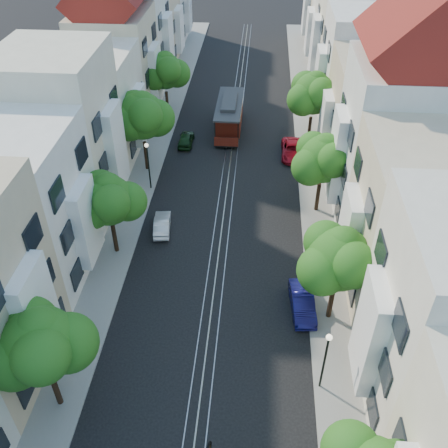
% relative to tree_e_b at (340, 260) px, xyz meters
% --- Properties ---
extents(ground, '(200.00, 200.00, 0.00)m').
position_rel_tree_e_b_xyz_m(ground, '(-7.26, 19.02, -4.73)').
color(ground, black).
rests_on(ground, ground).
extents(sidewalk_east, '(2.50, 80.00, 0.12)m').
position_rel_tree_e_b_xyz_m(sidewalk_east, '(-0.01, 19.02, -4.67)').
color(sidewalk_east, gray).
rests_on(sidewalk_east, ground).
extents(sidewalk_west, '(2.50, 80.00, 0.12)m').
position_rel_tree_e_b_xyz_m(sidewalk_west, '(-14.51, 19.02, -4.67)').
color(sidewalk_west, gray).
rests_on(sidewalk_west, ground).
extents(rail_left, '(0.06, 80.00, 0.02)m').
position_rel_tree_e_b_xyz_m(rail_left, '(-7.81, 19.02, -4.72)').
color(rail_left, gray).
rests_on(rail_left, ground).
extents(rail_slot, '(0.06, 80.00, 0.02)m').
position_rel_tree_e_b_xyz_m(rail_slot, '(-7.26, 19.02, -4.72)').
color(rail_slot, gray).
rests_on(rail_slot, ground).
extents(rail_right, '(0.06, 80.00, 0.02)m').
position_rel_tree_e_b_xyz_m(rail_right, '(-6.71, 19.02, -4.72)').
color(rail_right, gray).
rests_on(rail_right, ground).
extents(lane_line, '(0.08, 80.00, 0.01)m').
position_rel_tree_e_b_xyz_m(lane_line, '(-7.26, 19.02, -4.73)').
color(lane_line, tan).
rests_on(lane_line, ground).
extents(townhouses_east, '(7.75, 72.00, 12.00)m').
position_rel_tree_e_b_xyz_m(townhouses_east, '(4.61, 18.94, 0.45)').
color(townhouses_east, beige).
rests_on(townhouses_east, ground).
extents(townhouses_west, '(7.75, 72.00, 11.76)m').
position_rel_tree_e_b_xyz_m(townhouses_west, '(-19.13, 18.94, 0.35)').
color(townhouses_west, silver).
rests_on(townhouses_west, ground).
extents(tree_e_b, '(4.93, 4.08, 6.68)m').
position_rel_tree_e_b_xyz_m(tree_e_b, '(0.00, 0.00, 0.00)').
color(tree_e_b, black).
rests_on(tree_e_b, ground).
extents(tree_e_c, '(4.84, 3.99, 6.52)m').
position_rel_tree_e_b_xyz_m(tree_e_c, '(-0.00, 11.00, -0.13)').
color(tree_e_c, black).
rests_on(tree_e_c, ground).
extents(tree_e_d, '(5.01, 4.16, 6.85)m').
position_rel_tree_e_b_xyz_m(tree_e_d, '(0.00, 22.00, 0.13)').
color(tree_e_d, black).
rests_on(tree_e_d, ground).
extents(tree_w_a, '(4.93, 4.08, 6.68)m').
position_rel_tree_e_b_xyz_m(tree_w_a, '(-14.40, -7.00, 0.00)').
color(tree_w_a, black).
rests_on(tree_w_a, ground).
extents(tree_w_b, '(4.72, 3.87, 6.27)m').
position_rel_tree_e_b_xyz_m(tree_w_b, '(-14.40, 5.00, -0.34)').
color(tree_w_b, black).
rests_on(tree_w_b, ground).
extents(tree_w_c, '(5.13, 4.28, 7.09)m').
position_rel_tree_e_b_xyz_m(tree_w_c, '(-14.40, 16.00, 0.34)').
color(tree_w_c, black).
rests_on(tree_w_c, ground).
extents(tree_w_d, '(4.84, 3.99, 6.52)m').
position_rel_tree_e_b_xyz_m(tree_w_d, '(-14.40, 27.00, -0.13)').
color(tree_w_d, black).
rests_on(tree_w_d, ground).
extents(lamp_east, '(0.32, 0.32, 4.16)m').
position_rel_tree_e_b_xyz_m(lamp_east, '(-0.96, -4.98, -1.89)').
color(lamp_east, black).
rests_on(lamp_east, ground).
extents(lamp_west, '(0.32, 0.32, 4.16)m').
position_rel_tree_e_b_xyz_m(lamp_west, '(-13.56, 13.02, -1.89)').
color(lamp_west, black).
rests_on(lamp_west, ground).
extents(cable_car, '(2.48, 7.78, 2.98)m').
position_rel_tree_e_b_xyz_m(cable_car, '(-7.76, 23.82, -2.97)').
color(cable_car, black).
rests_on(cable_car, ground).
extents(parked_car_e_mid, '(1.68, 3.93, 1.26)m').
position_rel_tree_e_b_xyz_m(parked_car_e_mid, '(-1.66, 0.51, -4.10)').
color(parked_car_e_mid, '#0E0D44').
rests_on(parked_car_e_mid, ground).
extents(parked_car_e_far, '(1.99, 4.31, 1.20)m').
position_rel_tree_e_b_xyz_m(parked_car_e_far, '(-1.66, 19.38, -4.14)').
color(parked_car_e_far, maroon).
rests_on(parked_car_e_far, ground).
extents(parked_car_w_mid, '(1.51, 3.37, 1.08)m').
position_rel_tree_e_b_xyz_m(parked_car_w_mid, '(-11.66, 7.72, -4.20)').
color(parked_car_w_mid, silver).
rests_on(parked_car_w_mid, ground).
extents(parked_car_w_far, '(1.34, 3.31, 1.13)m').
position_rel_tree_e_b_xyz_m(parked_car_w_far, '(-11.66, 20.79, -4.17)').
color(parked_car_w_far, black).
rests_on(parked_car_w_far, ground).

